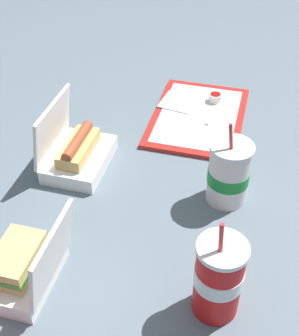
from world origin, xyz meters
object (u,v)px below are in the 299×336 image
at_px(clamshell_sandwich_front, 23,267).
at_px(soda_cup_center, 229,173).
at_px(soda_cup_left, 218,278).
at_px(food_tray, 198,117).
at_px(clamshell_hotdog_corner, 76,152).
at_px(ketchup_cup, 215,97).
at_px(plastic_fork, 214,115).

xyz_separation_m(clamshell_sandwich_front, soda_cup_center, (-0.28, 0.40, 0.03)).
height_order(clamshell_sandwich_front, soda_cup_left, soda_cup_left).
xyz_separation_m(food_tray, soda_cup_left, (0.64, 0.04, 0.08)).
relative_size(clamshell_hotdog_corner, soda_cup_left, 0.93).
xyz_separation_m(ketchup_cup, soda_cup_center, (0.41, 0.02, 0.05)).
bearing_deg(plastic_fork, food_tray, -66.19).
bearing_deg(soda_cup_center, clamshell_hotdog_corner, -103.29).
distance_m(plastic_fork, clamshell_sandwich_front, 0.72).
bearing_deg(plastic_fork, soda_cup_center, 25.73).
distance_m(ketchup_cup, clamshell_sandwich_front, 0.79).
distance_m(ketchup_cup, clamshell_hotdog_corner, 0.48).
distance_m(soda_cup_left, soda_cup_center, 0.31).
distance_m(food_tray, ketchup_cup, 0.10).
relative_size(ketchup_cup, clamshell_hotdog_corner, 0.18).
bearing_deg(soda_cup_center, ketchup_cup, -177.15).
height_order(food_tray, soda_cup_left, soda_cup_left).
height_order(plastic_fork, soda_cup_left, soda_cup_left).
bearing_deg(clamshell_hotdog_corner, soda_cup_center, 76.71).
distance_m(clamshell_hotdog_corner, soda_cup_center, 0.39).
height_order(ketchup_cup, clamshell_sandwich_front, clamshell_sandwich_front).
bearing_deg(clamshell_hotdog_corner, food_tray, 128.13).
xyz_separation_m(clamshell_hotdog_corner, soda_cup_center, (0.09, 0.38, 0.04)).
height_order(ketchup_cup, soda_cup_left, soda_cup_left).
bearing_deg(food_tray, plastic_fork, 92.44).
height_order(food_tray, ketchup_cup, ketchup_cup).
bearing_deg(soda_cup_left, plastic_fork, 179.62).
bearing_deg(soda_cup_center, clamshell_sandwich_front, -55.20).
xyz_separation_m(plastic_fork, clamshell_sandwich_front, (0.61, -0.38, 0.03)).
bearing_deg(ketchup_cup, clamshell_sandwich_front, -28.86).
height_order(soda_cup_left, soda_cup_center, soda_cup_left).
xyz_separation_m(ketchup_cup, plastic_fork, (0.08, -0.00, -0.01)).
xyz_separation_m(plastic_fork, clamshell_hotdog_corner, (0.24, -0.35, 0.03)).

